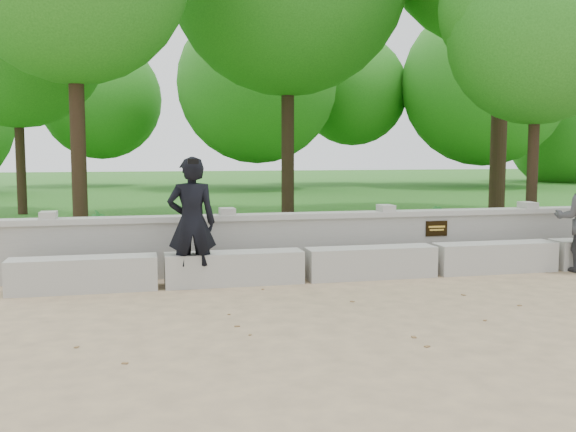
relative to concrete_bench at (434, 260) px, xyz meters
name	(u,v)px	position (x,y,z in m)	size (l,w,h in m)	color
ground	(504,304)	(0.00, -1.90, -0.22)	(80.00, 80.00, 0.00)	tan
lawn	(271,203)	(0.00, 12.10, -0.10)	(40.00, 22.00, 0.25)	#1D5D19
concrete_bench	(434,260)	(0.00, 0.00, 0.00)	(11.90, 0.45, 0.45)	#AAA8A1
parapet_wall	(415,238)	(0.00, 0.70, 0.24)	(12.50, 0.35, 0.90)	#A09E97
man_main	(192,223)	(-3.58, -0.10, 0.66)	(0.66, 0.59, 1.76)	black
tree_far_left	(15,23)	(-7.15, 8.56, 4.75)	(4.47, 4.47, 6.96)	#382619
tree_near_right	(538,21)	(3.23, 2.44, 4.09)	(3.44, 3.44, 5.79)	#382619
shrub_a	(100,227)	(-4.94, 2.71, 0.32)	(0.31, 0.21, 0.58)	#2B7F31
shrub_b	(436,219)	(1.42, 2.87, 0.28)	(0.28, 0.23, 0.51)	#2B7F31
shrub_d	(382,217)	(0.52, 3.45, 0.29)	(0.30, 0.27, 0.53)	#2B7F31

